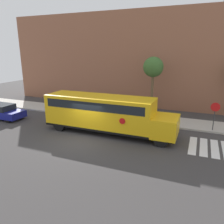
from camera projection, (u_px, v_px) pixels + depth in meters
The scene contains 7 objects.
ground_plane at pixel (83, 139), 16.20m from camera, with size 60.00×60.00×0.00m, color #3A3838.
sidewalk_strip at pixel (115, 115), 21.97m from camera, with size 44.00×3.00×0.15m.
building_backdrop at pixel (135, 59), 26.34m from camera, with size 32.00×4.00×10.68m.
school_bus at pixel (104, 112), 17.19m from camera, with size 10.42×2.57×2.93m.
parked_car at pixel (2, 111), 21.07m from camera, with size 4.18×1.83×1.41m.
stop_sign at pixel (215, 113), 17.26m from camera, with size 0.70×0.10×2.44m.
tree_near_sidewalk at pixel (153, 68), 21.41m from camera, with size 1.99×1.99×5.82m.
Camera 1 is at (7.68, -13.12, 6.34)m, focal length 35.00 mm.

